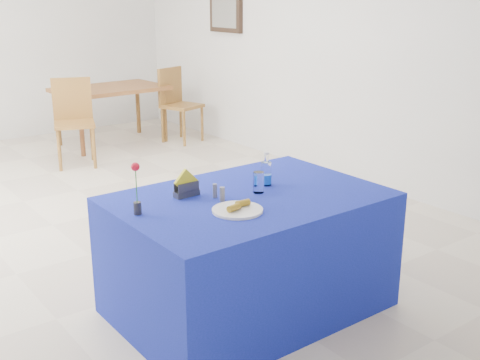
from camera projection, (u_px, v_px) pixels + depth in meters
name	position (u px, v px, depth m)	size (l,w,h in m)	color
floor	(111.00, 212.00, 5.54)	(7.00, 7.00, 0.00)	beige
room_shell	(98.00, 15.00, 5.02)	(7.00, 7.00, 7.00)	silver
picture_frame	(226.00, 11.00, 7.67)	(0.06, 0.64, 0.52)	black
picture_art	(224.00, 11.00, 7.66)	(0.02, 0.52, 0.40)	#998C66
plate	(237.00, 210.00, 3.36)	(0.29, 0.29, 0.01)	silver
drinking_glass	(258.00, 182.00, 3.66)	(0.07, 0.07, 0.13)	white
salt_shaker	(222.00, 194.00, 3.51)	(0.03, 0.03, 0.09)	slate
pepper_shaker	(215.00, 191.00, 3.57)	(0.03, 0.03, 0.09)	slate
blue_table	(249.00, 253.00, 3.74)	(1.60, 1.10, 0.76)	navy
water_bottle	(266.00, 174.00, 3.80)	(0.07, 0.07, 0.21)	white
napkin_holder	(186.00, 188.00, 3.60)	(0.16, 0.06, 0.17)	#3B3B40
rose_vase	(137.00, 190.00, 3.28)	(0.05, 0.05, 0.30)	#242429
oak_table	(110.00, 93.00, 7.85)	(1.41, 0.94, 0.76)	#995D2C
chair_bg_left	(73.00, 115.00, 6.94)	(0.57, 0.57, 1.00)	olive
chair_bg_right	(177.00, 99.00, 8.03)	(0.55, 0.55, 0.98)	olive
banana_pieces	(239.00, 205.00, 3.35)	(0.17, 0.08, 0.04)	gold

